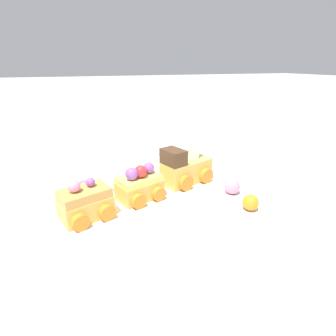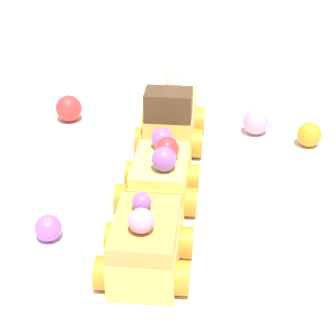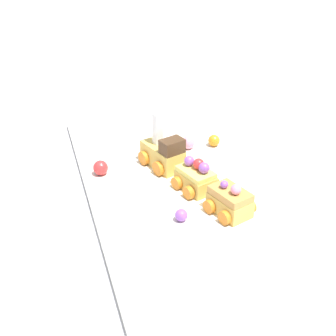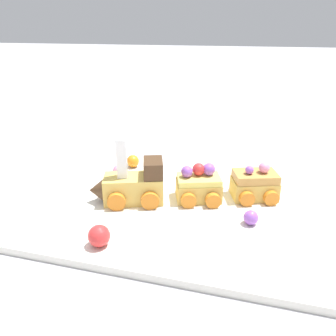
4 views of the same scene
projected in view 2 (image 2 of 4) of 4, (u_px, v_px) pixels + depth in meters
ground_plane at (146, 193)px, 0.55m from camera, size 10.00×10.00×0.00m
display_board at (146, 188)px, 0.55m from camera, size 0.72×0.36×0.01m
cake_train_locomotive at (172, 116)px, 0.60m from camera, size 0.13×0.09×0.11m
cake_car_lemon at (161, 177)px, 0.51m from camera, size 0.09×0.09×0.06m
cake_car_caramel at (146, 246)px, 0.42m from camera, size 0.09×0.09×0.07m
gumball_pink at (256, 122)px, 0.62m from camera, size 0.03×0.03×0.03m
gumball_purple at (48, 228)px, 0.46m from camera, size 0.02×0.02×0.02m
gumball_orange at (309, 135)px, 0.60m from camera, size 0.03×0.03×0.03m
gumball_red at (69, 108)px, 0.65m from camera, size 0.03×0.03×0.03m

